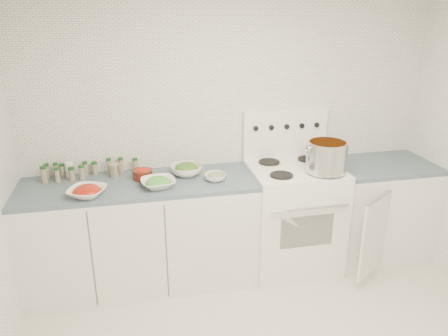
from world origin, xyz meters
TOP-DOWN VIEW (x-y plane):
  - room_walls at (0.00, 0.00)m, footprint 3.54×3.04m
  - counter_left at (-0.82, 1.19)m, footprint 1.85×0.62m
  - stove at (0.48, 1.19)m, footprint 0.76×0.70m
  - counter_right at (1.30, 1.19)m, footprint 0.89×0.85m
  - stock_pot at (0.67, 1.01)m, footprint 0.34×0.32m
  - bowl_tomato at (-1.19, 1.01)m, footprint 0.34×0.34m
  - bowl_snowpea at (-0.67, 1.07)m, footprint 0.29×0.29m
  - bowl_broccoli at (-0.43, 1.28)m, footprint 0.28×0.28m
  - bowl_zucchini at (-0.22, 1.11)m, footprint 0.23×0.23m
  - bowl_pepper at (-0.78, 1.27)m, footprint 0.16×0.16m
  - salt_canister at (-1.36, 1.43)m, footprint 0.07×0.07m
  - tin_can at (-1.00, 1.36)m, footprint 0.10×0.10m
  - spice_cluster at (-1.27, 1.41)m, footprint 0.75×0.15m

SIDE VIEW (x-z plane):
  - counter_right at x=1.30m, z-range 0.00..0.90m
  - counter_left at x=-0.82m, z-range 0.00..0.90m
  - stove at x=0.48m, z-range -0.18..1.18m
  - bowl_zucchini at x=-0.22m, z-range 0.90..0.97m
  - bowl_snowpea at x=-0.67m, z-range 0.89..0.98m
  - bowl_tomato at x=-1.19m, z-range 0.89..0.98m
  - bowl_pepper at x=-0.78m, z-range 0.90..1.00m
  - bowl_broccoli at x=-0.43m, z-range 0.90..1.00m
  - tin_can at x=-1.00m, z-range 0.90..1.01m
  - salt_canister at x=-1.36m, z-range 0.90..1.02m
  - spice_cluster at x=-1.27m, z-range 0.89..1.03m
  - stock_pot at x=0.67m, z-range 0.96..1.20m
  - room_walls at x=0.00m, z-range 0.30..2.82m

